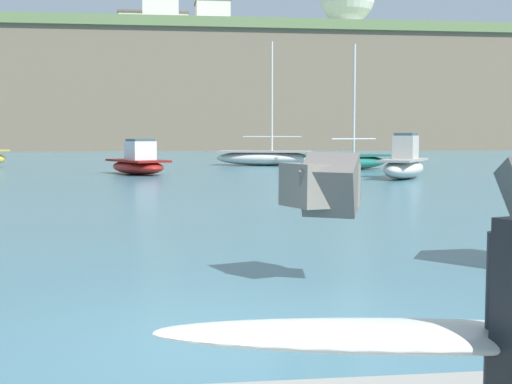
{
  "coord_description": "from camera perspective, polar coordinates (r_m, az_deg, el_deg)",
  "views": [
    {
      "loc": [
        -0.73,
        -6.65,
        1.99
      ],
      "look_at": [
        0.21,
        0.5,
        1.4
      ],
      "focal_mm": 49.68,
      "sensor_mm": 36.0,
      "label": 1
    }
  ],
  "objects": [
    {
      "name": "boat_mid_left",
      "position": [
        35.57,
        -9.47,
        2.29
      ],
      "size": [
        3.65,
        4.68,
        1.76
      ],
      "color": "maroon",
      "rests_on": "ground"
    },
    {
      "name": "station_building_east",
      "position": [
        99.99,
        -3.53,
        13.84
      ],
      "size": [
        4.73,
        5.62,
        4.53
      ],
      "color": "silver",
      "rests_on": "headland_bluff"
    },
    {
      "name": "boat_near_right",
      "position": [
        32.48,
        11.83,
        2.21
      ],
      "size": [
        3.63,
        4.55,
        2.05
      ],
      "color": "beige",
      "rests_on": "ground"
    },
    {
      "name": "ground_plane",
      "position": [
        6.98,
        -1.18,
        -11.89
      ],
      "size": [
        400.0,
        400.0,
        0.0
      ],
      "primitive_type": "plane",
      "color": "#42707F"
    },
    {
      "name": "station_building_central",
      "position": [
        110.81,
        -8.83,
        12.88
      ],
      "size": [
        8.26,
        6.22,
        4.5
      ],
      "color": "silver",
      "rests_on": "headland_bluff"
    },
    {
      "name": "headland_bluff",
      "position": [
        104.19,
        -2.02,
        7.9
      ],
      "size": [
        110.25,
        40.65,
        15.64
      ],
      "color": "#756651",
      "rests_on": "ground"
    },
    {
      "name": "boat_mid_right",
      "position": [
        39.84,
        7.43,
        2.47
      ],
      "size": [
        5.82,
        4.29,
        6.98
      ],
      "color": "#1E6656",
      "rests_on": "ground"
    },
    {
      "name": "station_building_west",
      "position": [
        98.31,
        -7.69,
        14.48
      ],
      "size": [
        4.89,
        5.83,
        6.28
      ],
      "color": "silver",
      "rests_on": "headland_bluff"
    },
    {
      "name": "radar_dome",
      "position": [
        111.0,
        7.35,
        14.93
      ],
      "size": [
        8.24,
        8.24,
        11.04
      ],
      "color": "silver",
      "rests_on": "headland_bluff"
    },
    {
      "name": "boat_mid_centre",
      "position": [
        45.02,
        0.7,
        2.82
      ],
      "size": [
        6.64,
        4.1,
        7.77
      ],
      "color": "beige",
      "rests_on": "ground"
    },
    {
      "name": "station_building_annex",
      "position": [
        114.68,
        -6.56,
        12.82
      ],
      "size": [
        4.42,
        4.41,
        5.27
      ],
      "color": "beige",
      "rests_on": "headland_bluff"
    }
  ]
}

